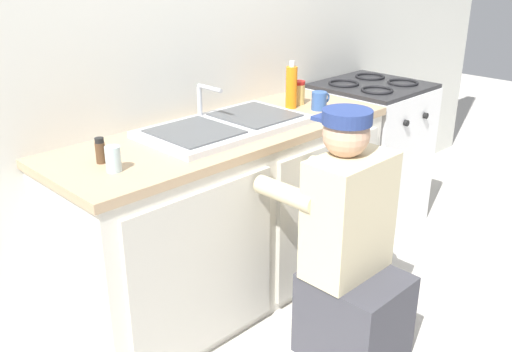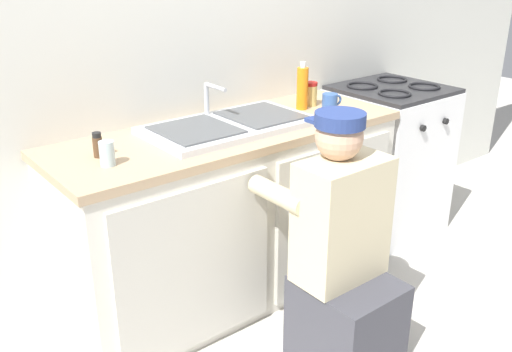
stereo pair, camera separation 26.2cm
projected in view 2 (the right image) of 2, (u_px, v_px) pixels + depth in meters
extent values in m
plane|color=beige|center=(269.00, 315.00, 2.82)|extent=(12.00, 12.00, 0.00)
cube|color=silver|center=(187.00, 42.00, 2.81)|extent=(6.00, 0.10, 2.50)
cube|color=silver|center=(231.00, 217.00, 2.87)|extent=(1.71, 0.60, 0.85)
cube|color=beige|center=(197.00, 269.00, 2.41)|extent=(0.75, 0.02, 0.75)
cube|color=beige|center=(333.00, 216.00, 2.88)|extent=(0.75, 0.02, 0.75)
cube|color=tan|center=(230.00, 133.00, 2.70)|extent=(1.75, 0.62, 0.04)
cube|color=silver|center=(230.00, 126.00, 2.69)|extent=(0.80, 0.44, 0.03)
cube|color=#4C4F51|center=(196.00, 129.00, 2.57)|extent=(0.33, 0.35, 0.01)
cube|color=#4C4F51|center=(261.00, 115.00, 2.79)|extent=(0.33, 0.35, 0.01)
cylinder|color=#B7BABF|center=(207.00, 102.00, 2.80)|extent=(0.02, 0.02, 0.18)
cylinder|color=#B7BABF|center=(215.00, 87.00, 2.71)|extent=(0.02, 0.16, 0.02)
cube|color=white|center=(386.00, 161.00, 3.56)|extent=(0.61, 0.60, 0.89)
cube|color=#262628|center=(393.00, 89.00, 3.38)|extent=(0.60, 0.59, 0.02)
torus|color=black|center=(395.00, 93.00, 3.21)|extent=(0.19, 0.19, 0.02)
torus|color=black|center=(424.00, 86.00, 3.37)|extent=(0.19, 0.19, 0.02)
torus|color=black|center=(362.00, 86.00, 3.39)|extent=(0.19, 0.19, 0.02)
torus|color=black|center=(392.00, 79.00, 3.54)|extent=(0.19, 0.19, 0.02)
cylinder|color=black|center=(423.00, 128.00, 3.15)|extent=(0.04, 0.02, 0.04)
cylinder|color=black|center=(446.00, 121.00, 3.27)|extent=(0.04, 0.02, 0.04)
cube|color=#3F3F47|center=(346.00, 321.00, 2.44)|extent=(0.36, 0.40, 0.40)
cube|color=beige|center=(342.00, 220.00, 2.31)|extent=(0.38, 0.22, 0.52)
sphere|color=tan|center=(339.00, 137.00, 2.21)|extent=(0.19, 0.19, 0.19)
cylinder|color=navy|center=(340.00, 119.00, 2.19)|extent=(0.20, 0.20, 0.06)
cube|color=navy|center=(324.00, 119.00, 2.25)|extent=(0.13, 0.09, 0.02)
cylinder|color=beige|center=(278.00, 195.00, 2.33)|extent=(0.08, 0.30, 0.08)
cylinder|color=beige|center=(337.00, 175.00, 2.52)|extent=(0.08, 0.30, 0.08)
cylinder|color=#ADC6CC|center=(107.00, 154.00, 2.23)|extent=(0.06, 0.06, 0.10)
cylinder|color=orange|center=(302.00, 89.00, 2.98)|extent=(0.06, 0.06, 0.22)
cylinder|color=white|center=(303.00, 65.00, 2.93)|extent=(0.03, 0.03, 0.03)
cylinder|color=#DBB760|center=(310.00, 96.00, 3.06)|extent=(0.07, 0.07, 0.11)
cylinder|color=#B21E19|center=(311.00, 84.00, 3.04)|extent=(0.07, 0.07, 0.02)
cylinder|color=#513823|center=(98.00, 147.00, 2.32)|extent=(0.04, 0.04, 0.08)
cylinder|color=black|center=(97.00, 135.00, 2.31)|extent=(0.04, 0.04, 0.02)
cylinder|color=#335699|center=(330.00, 103.00, 2.95)|extent=(0.08, 0.08, 0.09)
torus|color=#335699|center=(338.00, 100.00, 2.99)|extent=(0.06, 0.01, 0.06)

